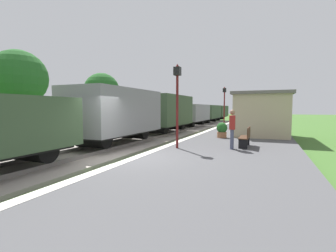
{
  "coord_description": "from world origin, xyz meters",
  "views": [
    {
      "loc": [
        4.81,
        -7.65,
        2.03
      ],
      "look_at": [
        -0.27,
        4.66,
        1.05
      ],
      "focal_mm": 26.11,
      "sensor_mm": 36.0,
      "label": 1
    }
  ],
  "objects_px": {
    "station_hut": "(262,114)",
    "lamp_post_far": "(224,99)",
    "person_waiting": "(232,128)",
    "freight_train": "(178,114)",
    "bench_near_hut": "(246,137)",
    "tree_trackside_far": "(102,91)",
    "lamp_post_near": "(177,90)",
    "potted_planter": "(222,130)",
    "tree_trackside_mid": "(18,78)"
  },
  "relations": [
    {
      "from": "bench_near_hut",
      "to": "person_waiting",
      "type": "xyz_separation_m",
      "value": [
        -0.51,
        -0.85,
        0.46
      ]
    },
    {
      "from": "lamp_post_near",
      "to": "bench_near_hut",
      "type": "bearing_deg",
      "value": 28.44
    },
    {
      "from": "bench_near_hut",
      "to": "lamp_post_near",
      "type": "distance_m",
      "value": 3.8
    },
    {
      "from": "bench_near_hut",
      "to": "lamp_post_far",
      "type": "bearing_deg",
      "value": 104.61
    },
    {
      "from": "person_waiting",
      "to": "tree_trackside_mid",
      "type": "relative_size",
      "value": 0.32
    },
    {
      "from": "station_hut",
      "to": "person_waiting",
      "type": "xyz_separation_m",
      "value": [
        -1.03,
        -6.97,
        -0.47
      ]
    },
    {
      "from": "station_hut",
      "to": "lamp_post_near",
      "type": "height_order",
      "value": "lamp_post_near"
    },
    {
      "from": "station_hut",
      "to": "lamp_post_far",
      "type": "height_order",
      "value": "lamp_post_far"
    },
    {
      "from": "station_hut",
      "to": "tree_trackside_far",
      "type": "bearing_deg",
      "value": 177.57
    },
    {
      "from": "lamp_post_near",
      "to": "tree_trackside_far",
      "type": "bearing_deg",
      "value": 141.55
    },
    {
      "from": "potted_planter",
      "to": "lamp_post_far",
      "type": "height_order",
      "value": "lamp_post_far"
    },
    {
      "from": "freight_train",
      "to": "lamp_post_near",
      "type": "xyz_separation_m",
      "value": [
        3.48,
        -9.71,
        1.3
      ]
    },
    {
      "from": "person_waiting",
      "to": "potted_planter",
      "type": "bearing_deg",
      "value": -79.07
    },
    {
      "from": "bench_near_hut",
      "to": "tree_trackside_far",
      "type": "distance_m",
      "value": 15.02
    },
    {
      "from": "station_hut",
      "to": "tree_trackside_mid",
      "type": "height_order",
      "value": "tree_trackside_mid"
    },
    {
      "from": "bench_near_hut",
      "to": "tree_trackside_mid",
      "type": "bearing_deg",
      "value": -172.28
    },
    {
      "from": "potted_planter",
      "to": "tree_trackside_mid",
      "type": "bearing_deg",
      "value": -156.21
    },
    {
      "from": "lamp_post_far",
      "to": "potted_planter",
      "type": "bearing_deg",
      "value": -81.38
    },
    {
      "from": "freight_train",
      "to": "bench_near_hut",
      "type": "distance_m",
      "value": 10.35
    },
    {
      "from": "freight_train",
      "to": "lamp_post_near",
      "type": "bearing_deg",
      "value": -70.29
    },
    {
      "from": "station_hut",
      "to": "lamp_post_far",
      "type": "distance_m",
      "value": 5.81
    },
    {
      "from": "tree_trackside_mid",
      "to": "person_waiting",
      "type": "bearing_deg",
      "value": 4.04
    },
    {
      "from": "freight_train",
      "to": "bench_near_hut",
      "type": "height_order",
      "value": "freight_train"
    },
    {
      "from": "tree_trackside_far",
      "to": "station_hut",
      "type": "bearing_deg",
      "value": -2.43
    },
    {
      "from": "tree_trackside_far",
      "to": "tree_trackside_mid",
      "type": "bearing_deg",
      "value": -86.04
    },
    {
      "from": "bench_near_hut",
      "to": "tree_trackside_far",
      "type": "height_order",
      "value": "tree_trackside_far"
    },
    {
      "from": "freight_train",
      "to": "tree_trackside_mid",
      "type": "distance_m",
      "value": 11.94
    },
    {
      "from": "lamp_post_near",
      "to": "lamp_post_far",
      "type": "xyz_separation_m",
      "value": [
        0.0,
        12.26,
        0.0
      ]
    },
    {
      "from": "freight_train",
      "to": "potted_planter",
      "type": "height_order",
      "value": "freight_train"
    },
    {
      "from": "station_hut",
      "to": "tree_trackside_far",
      "type": "distance_m",
      "value": 13.81
    },
    {
      "from": "bench_near_hut",
      "to": "tree_trackside_far",
      "type": "relative_size",
      "value": 0.29
    },
    {
      "from": "potted_planter",
      "to": "lamp_post_far",
      "type": "xyz_separation_m",
      "value": [
        -1.16,
        7.63,
        2.08
      ]
    },
    {
      "from": "tree_trackside_mid",
      "to": "station_hut",
      "type": "bearing_deg",
      "value": 30.86
    },
    {
      "from": "bench_near_hut",
      "to": "lamp_post_near",
      "type": "height_order",
      "value": "lamp_post_near"
    },
    {
      "from": "lamp_post_far",
      "to": "person_waiting",
      "type": "bearing_deg",
      "value": -78.83
    },
    {
      "from": "station_hut",
      "to": "bench_near_hut",
      "type": "xyz_separation_m",
      "value": [
        -0.52,
        -6.11,
        -0.93
      ]
    },
    {
      "from": "station_hut",
      "to": "tree_trackside_mid",
      "type": "distance_m",
      "value": 15.38
    },
    {
      "from": "person_waiting",
      "to": "tree_trackside_mid",
      "type": "distance_m",
      "value": 12.35
    },
    {
      "from": "freight_train",
      "to": "bench_near_hut",
      "type": "xyz_separation_m",
      "value": [
        6.28,
        -8.2,
        -0.78
      ]
    },
    {
      "from": "station_hut",
      "to": "person_waiting",
      "type": "relative_size",
      "value": 3.39
    },
    {
      "from": "bench_near_hut",
      "to": "lamp_post_far",
      "type": "distance_m",
      "value": 11.29
    },
    {
      "from": "lamp_post_near",
      "to": "freight_train",
      "type": "bearing_deg",
      "value": 109.71
    },
    {
      "from": "potted_planter",
      "to": "lamp_post_near",
      "type": "distance_m",
      "value": 5.2
    },
    {
      "from": "bench_near_hut",
      "to": "lamp_post_near",
      "type": "relative_size",
      "value": 0.41
    },
    {
      "from": "lamp_post_near",
      "to": "tree_trackside_mid",
      "type": "bearing_deg",
      "value": -178.91
    },
    {
      "from": "freight_train",
      "to": "lamp_post_far",
      "type": "xyz_separation_m",
      "value": [
        3.48,
        2.54,
        1.3
      ]
    },
    {
      "from": "station_hut",
      "to": "bench_near_hut",
      "type": "height_order",
      "value": "station_hut"
    },
    {
      "from": "freight_train",
      "to": "potted_planter",
      "type": "relative_size",
      "value": 42.79
    },
    {
      "from": "bench_near_hut",
      "to": "person_waiting",
      "type": "relative_size",
      "value": 0.88
    },
    {
      "from": "lamp_post_near",
      "to": "tree_trackside_far",
      "type": "distance_m",
      "value": 13.23
    }
  ]
}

